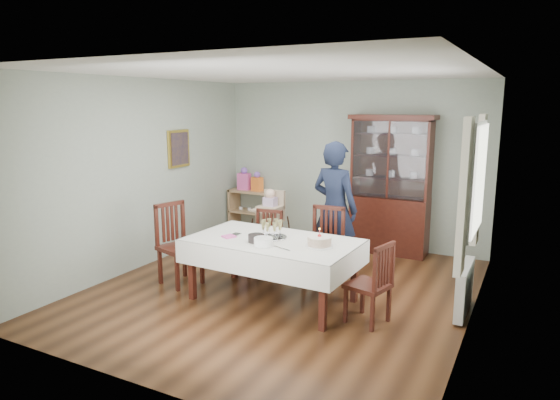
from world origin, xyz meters
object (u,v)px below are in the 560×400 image
Objects in this scene: woman at (335,209)px; champagne_tray at (272,233)px; birthday_cake at (319,242)px; high_chair at (270,231)px; gift_bag_pink at (244,180)px; china_cabinet at (391,183)px; gift_bag_orange at (257,182)px; sideboard at (254,212)px; chair_end_right at (369,299)px; dining_table at (273,270)px; chair_end_left at (180,260)px; chair_far_left at (265,257)px; chair_far_right at (323,263)px.

woman reaches higher than champagne_tray.
woman reaches higher than birthday_cake.
gift_bag_pink reaches higher than high_chair.
china_cabinet reaches higher than gift_bag_orange.
sideboard is at bearing 124.54° from champagne_tray.
chair_end_right is 4.03m from gift_bag_orange.
champagne_tray is 3.06m from gift_bag_orange.
dining_table is 3.33m from gift_bag_pink.
chair_end_left reaches higher than chair_end_right.
gift_bag_pink is at bearing 121.36° from chair_far_left.
chair_end_right is (0.88, -0.82, -0.03)m from chair_far_right.
chair_far_left is 1.16m from chair_end_left.
sideboard is 0.49× the size of woman.
birthday_cake is 0.77× the size of gift_bag_pink.
chair_end_right is 1.38m from champagne_tray.
china_cabinet is 5.31× the size of gift_bag_pink.
china_cabinet is at bearing -0.03° from gift_bag_pink.
sideboard is 3.60m from birthday_cake.
chair_end_right reaches higher than chair_far_left.
champagne_tray is (-0.33, -1.19, -0.10)m from woman.
gift_bag_pink reaches higher than dining_table.
dining_table is 2.27× the size of sideboard.
dining_table is at bearing -61.91° from chair_far_left.
chair_end_left is 2.80m from gift_bag_pink.
china_cabinet is 2.05× the size of chair_end_left.
birthday_cake reaches higher than sideboard.
sideboard is 0.56m from gift_bag_orange.
birthday_cake is (0.27, -0.77, 0.51)m from chair_far_right.
chair_end_left reaches higher than chair_far_left.
chair_far_left is at bearing 178.81° from chair_far_right.
birthday_cake is at bearing -5.87° from champagne_tray.
chair_far_right is (-0.35, -1.85, -0.82)m from china_cabinet.
gift_bag_pink is at bearing -19.48° from woman.
birthday_cake is 3.51m from gift_bag_orange.
chair_far_left is 1.16m from woman.
chair_end_left is at bearing -144.69° from chair_far_left.
chair_far_left is at bearing -55.61° from sideboard.
woman reaches higher than dining_table.
china_cabinet is at bearing -95.05° from woman.
high_chair reaches higher than champagne_tray.
dining_table is at bearing 87.96° from woman.
high_chair is at bearing 144.59° from chair_far_right.
china_cabinet is at bearing 76.29° from chair_far_right.
chair_end_left is at bearing -175.80° from champagne_tray.
woman reaches higher than chair_far_left.
gift_bag_orange is (-0.35, 2.65, 0.64)m from chair_end_left.
sideboard is at bearing -22.01° from woman.
gift_bag_pink is at bearing -115.47° from chair_end_right.
chair_far_left is at bearing 125.02° from dining_table.
chair_far_left is at bearing -57.20° from gift_bag_orange.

